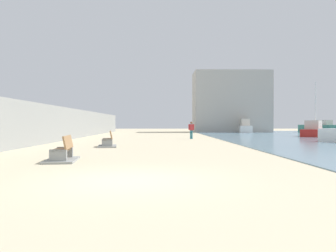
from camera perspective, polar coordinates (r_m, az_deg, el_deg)
The scene contains 9 objects.
ground_plane at distance 26.55m, azimuth -3.01°, elevation -2.63°, with size 120.00×120.00×0.00m, color beige.
seawall at distance 27.79m, azimuth -18.66°, elevation 0.34°, with size 0.80×64.00×2.76m, color gray.
bench_near at distance 13.49m, azimuth -17.38°, elevation -4.70°, with size 1.32×2.20×0.98m.
bench_far at distance 20.97m, azimuth -10.13°, elevation -2.83°, with size 1.37×2.23×0.98m.
person_walking at distance 30.58m, azimuth 3.96°, elevation -0.50°, with size 0.52×0.23×1.59m.
boat_distant at distance 52.49m, azimuth 12.78°, elevation -0.22°, with size 2.83×7.72×2.04m.
boat_far_right at distance 39.56m, azimuth 23.51°, elevation -0.67°, with size 5.20×6.67×5.92m.
boat_nearest at distance 54.22m, azimuth 24.03°, elevation -0.26°, with size 3.59×6.46×1.85m.
harbor_building at distance 55.74m, azimuth 10.55°, elevation 3.99°, with size 12.00×6.00×9.68m, color #ADAAA3.
Camera 1 is at (0.89, -8.49, 1.45)m, focal length 36.09 mm.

